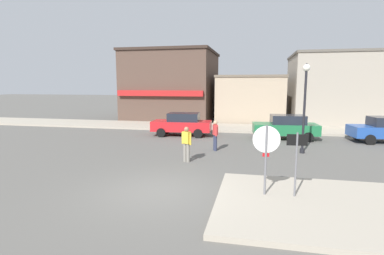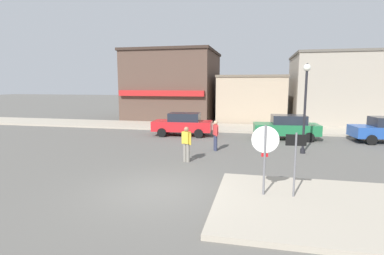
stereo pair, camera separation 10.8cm
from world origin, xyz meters
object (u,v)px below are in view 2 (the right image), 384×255
Objects in this scene: one_way_sign at (295,158)px; pedestrian_crossing_near at (186,143)px; stop_sign at (265,151)px; parked_car_second at (287,127)px; pedestrian_crossing_far at (216,134)px; parked_car_nearest at (183,124)px; lamp_post at (306,95)px.

one_way_sign is 5.73m from pedestrian_crossing_near.
stop_sign is 10.80m from parked_car_second.
parked_car_second is at bearing 46.85° from pedestrian_crossing_far.
parked_car_nearest and parked_car_second have the same top height.
pedestrian_crossing_near is at bearing 131.27° from stop_sign.
parked_car_second is at bearing 97.08° from lamp_post.
pedestrian_crossing_far reaches higher than parked_car_nearest.
pedestrian_crossing_far is at bearing -55.79° from parked_car_nearest.
one_way_sign reaches higher than parked_car_second.
pedestrian_crossing_far is at bearing 117.19° from one_way_sign.
parked_car_nearest is 0.99× the size of parked_car_second.
parked_car_second is (6.82, 0.04, 0.00)m from parked_car_nearest.
one_way_sign is 1.30× the size of pedestrian_crossing_near.
parked_car_nearest is at bearing 105.57° from pedestrian_crossing_near.
pedestrian_crossing_far is (2.85, -4.19, 0.06)m from parked_car_nearest.
parked_car_second is (1.56, 10.66, -0.71)m from stop_sign.
stop_sign reaches higher than one_way_sign.
pedestrian_crossing_far reaches higher than parked_car_second.
one_way_sign is 0.46× the size of lamp_post.
one_way_sign is 7.02m from lamp_post.
one_way_sign is at bearing -41.89° from pedestrian_crossing_near.
lamp_post is at bearing -82.92° from parked_car_second.
stop_sign is at bearing -69.47° from pedestrian_crossing_far.
parked_car_second is 5.80m from pedestrian_crossing_far.
parked_car_nearest is 2.55× the size of pedestrian_crossing_near.
one_way_sign reaches higher than pedestrian_crossing_far.
lamp_post is 1.10× the size of parked_car_second.
parked_car_second is 2.57× the size of pedestrian_crossing_near.
lamp_post is at bearing 80.23° from one_way_sign.
stop_sign is at bearing -98.31° from parked_car_second.
pedestrian_crossing_near is at bearing 138.11° from one_way_sign.
stop_sign is 0.56× the size of parked_car_second.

